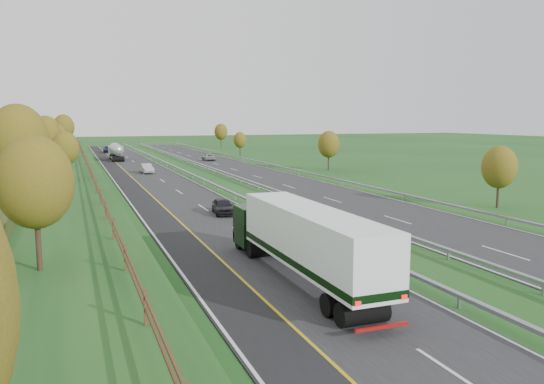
{
  "coord_description": "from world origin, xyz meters",
  "views": [
    {
      "loc": [
        -10.51,
        -14.63,
        8.58
      ],
      "look_at": [
        5.86,
        28.33,
        2.2
      ],
      "focal_mm": 35.0,
      "sensor_mm": 36.0,
      "label": 1
    }
  ],
  "objects_px": {
    "car_silver_mid": "(146,168)",
    "car_small_far": "(108,150)",
    "car_oncoming": "(209,157)",
    "car_dark_near": "(223,206)",
    "box_lorry": "(302,239)",
    "road_tanker": "(116,151)"
  },
  "relations": [
    {
      "from": "box_lorry",
      "to": "car_silver_mid",
      "type": "height_order",
      "value": "box_lorry"
    },
    {
      "from": "car_dark_near",
      "to": "car_oncoming",
      "type": "height_order",
      "value": "car_dark_near"
    },
    {
      "from": "car_oncoming",
      "to": "box_lorry",
      "type": "bearing_deg",
      "value": 81.36
    },
    {
      "from": "road_tanker",
      "to": "car_small_far",
      "type": "xyz_separation_m",
      "value": [
        -0.01,
        25.52,
        -1.05
      ]
    },
    {
      "from": "car_silver_mid",
      "to": "car_small_far",
      "type": "distance_m",
      "value": 55.14
    },
    {
      "from": "car_silver_mid",
      "to": "car_oncoming",
      "type": "distance_m",
      "value": 26.74
    },
    {
      "from": "car_small_far",
      "to": "road_tanker",
      "type": "bearing_deg",
      "value": -89.08
    },
    {
      "from": "box_lorry",
      "to": "car_silver_mid",
      "type": "relative_size",
      "value": 3.61
    },
    {
      "from": "car_silver_mid",
      "to": "car_small_far",
      "type": "height_order",
      "value": "car_small_far"
    },
    {
      "from": "road_tanker",
      "to": "car_silver_mid",
      "type": "height_order",
      "value": "road_tanker"
    },
    {
      "from": "box_lorry",
      "to": "road_tanker",
      "type": "bearing_deg",
      "value": 91.38
    },
    {
      "from": "car_oncoming",
      "to": "car_small_far",
      "type": "bearing_deg",
      "value": -59.88
    },
    {
      "from": "car_dark_near",
      "to": "car_silver_mid",
      "type": "xyz_separation_m",
      "value": [
        -1.53,
        39.36,
        0.03
      ]
    },
    {
      "from": "box_lorry",
      "to": "car_small_far",
      "type": "distance_m",
      "value": 115.41
    },
    {
      "from": "car_silver_mid",
      "to": "box_lorry",
      "type": "bearing_deg",
      "value": -94.54
    },
    {
      "from": "road_tanker",
      "to": "car_dark_near",
      "type": "bearing_deg",
      "value": -86.91
    },
    {
      "from": "car_dark_near",
      "to": "car_small_far",
      "type": "relative_size",
      "value": 0.79
    },
    {
      "from": "car_dark_near",
      "to": "road_tanker",
      "type": "bearing_deg",
      "value": 99.58
    },
    {
      "from": "road_tanker",
      "to": "car_silver_mid",
      "type": "distance_m",
      "value": 29.68
    },
    {
      "from": "car_dark_near",
      "to": "car_oncoming",
      "type": "bearing_deg",
      "value": 83.59
    },
    {
      "from": "box_lorry",
      "to": "car_dark_near",
      "type": "height_order",
      "value": "box_lorry"
    },
    {
      "from": "box_lorry",
      "to": "car_oncoming",
      "type": "xyz_separation_m",
      "value": [
        15.57,
        82.05,
        -1.63
      ]
    }
  ]
}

